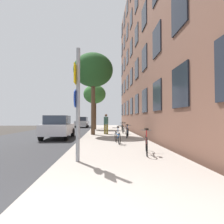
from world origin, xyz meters
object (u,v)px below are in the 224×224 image
Objects in this scene: car_1 at (82,122)px; pedestrian_0 at (106,123)px; bicycle_4 at (122,128)px; traffic_light at (95,110)px; tree_near at (93,71)px; sign_post at (77,99)px; bicycle_3 at (124,129)px; tree_far at (95,95)px; bicycle_1 at (118,137)px; bicycle_2 at (127,132)px; bicycle_0 at (146,144)px; car_0 at (58,127)px.

pedestrian_0 is at bearing -76.16° from car_1.
bicycle_4 is 3.55m from pedestrian_0.
tree_near reaches higher than traffic_light.
sign_post is 10.11m from tree_near.
tree_near is at bearing 89.78° from sign_post.
sign_post is at bearing -104.59° from bicycle_3.
bicycle_1 is (1.73, -12.85, -3.77)m from tree_far.
car_1 is at bearing 115.31° from bicycle_4.
tree_near is at bearing -153.50° from pedestrian_0.
traffic_light reaches higher than bicycle_1.
car_1 is at bearing 109.76° from bicycle_3.
tree_near is 5.95m from bicycle_2.
tree_far is (-0.14, 17.00, 2.19)m from sign_post.
tree_near reaches higher than bicycle_3.
bicycle_4 is (0.36, 12.00, 0.00)m from bicycle_0.
traffic_light is 4.50m from car_1.
tree_far is 3.30× the size of bicycle_1.
traffic_light is at bearing 101.80° from bicycle_2.
bicycle_4 is at bearing -64.69° from car_1.
bicycle_0 is 1.01× the size of bicycle_1.
traffic_light is 0.55× the size of tree_near.
bicycle_1 is 5.44m from car_0.
bicycle_4 is 7.37m from car_0.
bicycle_1 is 0.38× the size of car_1.
bicycle_4 is at bearing 82.33° from bicycle_1.
bicycle_0 is 0.38× the size of car_1.
tree_near reaches higher than car_1.
traffic_light is 13.74m from bicycle_2.
tree_far is 10.87m from bicycle_2.
car_1 is at bearing 99.33° from tree_near.
tree_near is at bearing -127.60° from bicycle_4.
pedestrian_0 is at bearing -79.88° from tree_far.
bicycle_4 is at bearing 87.06° from bicycle_3.
bicycle_2 is at bearing 70.66° from sign_post.
traffic_light reaches higher than bicycle_3.
pedestrian_0 is at bearing 94.75° from bicycle_1.
bicycle_2 is 0.95× the size of bicycle_4.
traffic_light is at bearing 80.57° from car_0.
sign_post is 10.20m from pedestrian_0.
car_0 is at bearing -147.35° from pedestrian_0.
sign_post is at bearing -84.45° from car_1.
bicycle_4 is (2.80, 13.16, -1.55)m from sign_post.
bicycle_2 is at bearing 89.27° from bicycle_0.
sign_post is 0.96× the size of traffic_light.
tree_far is at bearing 90.47° from sign_post.
car_1 is at bearing 101.79° from bicycle_0.
tree_far is 9.97m from car_0.
tree_near reaches higher than bicycle_2.
pedestrian_0 is (-1.42, 2.94, 0.61)m from bicycle_2.
bicycle_4 is 0.41× the size of car_1.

